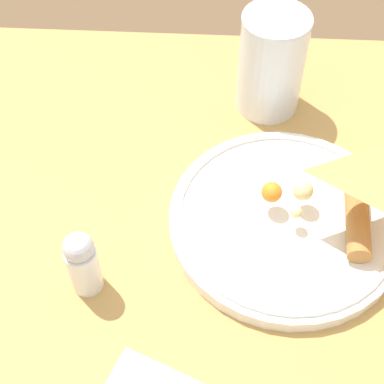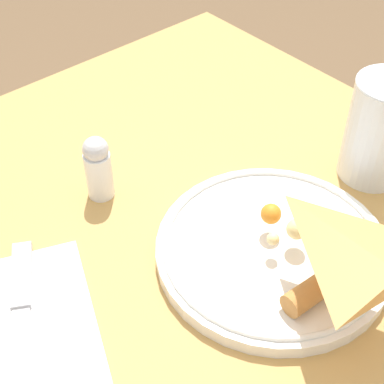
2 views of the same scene
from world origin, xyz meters
The scene contains 4 objects.
dining_table centered at (0.00, 0.00, 0.61)m, with size 0.92×0.77×0.73m.
plate_pizza centered at (0.01, 0.06, 0.75)m, with size 0.24×0.24×0.05m.
milk_glass centered at (-0.01, 0.25, 0.79)m, with size 0.08×0.08×0.13m.
salt_shaker centered at (-0.20, -0.02, 0.77)m, with size 0.03×0.03×0.08m.
Camera 1 is at (-0.08, -0.30, 1.25)m, focal length 55.00 mm.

